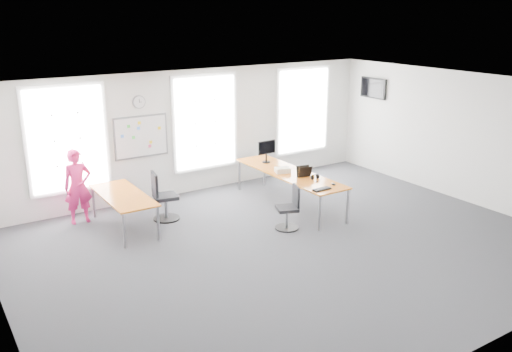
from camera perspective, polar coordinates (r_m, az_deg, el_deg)
floor at (r=10.47m, az=3.63°, el=-7.39°), size 10.00×10.00×0.00m
ceiling at (r=9.63m, az=3.96°, el=9.08°), size 10.00×10.00×0.00m
wall_back at (r=13.26m, az=-6.58°, el=4.66°), size 10.00×0.00×10.00m
wall_front at (r=7.34m, az=22.85°, el=-7.08°), size 10.00×0.00×10.00m
wall_right at (r=13.46m, az=21.20°, el=3.78°), size 0.00×10.00×10.00m
window_left at (r=12.20m, az=-19.27°, el=3.66°), size 1.60×0.06×2.20m
window_mid at (r=13.33m, az=-5.40°, el=5.63°), size 1.60×0.06×2.20m
window_right at (r=14.93m, az=4.92°, el=6.89°), size 1.60×0.06×2.20m
desk_right at (r=12.36m, az=3.50°, el=0.17°), size 0.87×3.27×0.79m
desk_left at (r=11.37m, az=-13.81°, el=-2.19°), size 0.81×2.02×0.74m
chair_right at (r=11.15m, az=3.54°, el=-3.60°), size 0.53×0.53×0.91m
chair_left at (r=11.73m, az=-9.79°, el=-2.40°), size 0.57×0.57×1.07m
person at (r=11.93m, az=-18.24°, el=-1.05°), size 0.60×0.42×1.59m
whiteboard at (r=12.70m, az=-11.99°, el=4.07°), size 1.20×0.03×0.90m
wall_clock at (r=12.55m, az=-12.22°, el=7.62°), size 0.30×0.04×0.30m
tv at (r=15.19m, az=12.25°, el=9.04°), size 0.06×0.90×0.55m
keyboard at (r=11.20m, az=6.94°, el=-1.40°), size 0.42×0.16×0.02m
mouse at (r=11.52m, az=8.15°, el=-0.87°), size 0.07×0.12×0.04m
lens_cap at (r=11.70m, az=6.40°, el=-0.61°), size 0.07×0.07×0.01m
headphones at (r=11.88m, az=6.22°, el=-0.09°), size 0.18×0.10×0.11m
laptop_sleeve at (r=11.98m, az=5.08°, el=0.47°), size 0.32×0.23×0.25m
paper_stack at (r=12.30m, az=2.81°, el=0.63°), size 0.39×0.33×0.11m
monitor at (r=13.03m, az=1.12°, el=2.81°), size 0.49×0.20×0.54m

